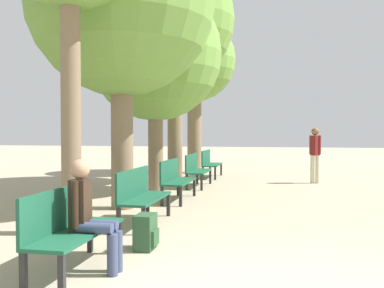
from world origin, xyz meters
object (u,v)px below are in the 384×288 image
Objects in this scene: tree_row_4 at (194,62)px; person_seated at (90,212)px; bench_row_0 at (70,224)px; pedestrian_near at (315,151)px; tree_row_1 at (121,4)px; tree_row_3 at (175,23)px; tree_row_2 at (155,55)px; backpack at (146,232)px; bench_row_4 at (210,162)px; bench_row_2 at (175,177)px; bench_row_1 at (140,193)px; bench_row_3 at (196,168)px.

tree_row_4 reaches higher than person_seated.
pedestrian_near is at bearing 69.34° from bench_row_0.
tree_row_3 reaches higher than tree_row_1.
backpack is at bearing -75.13° from tree_row_2.
tree_row_4 is (-0.82, 1.48, 3.66)m from bench_row_4.
tree_row_4 is at bearing 97.20° from bench_row_2.
tree_row_3 is at bearing 100.71° from backpack.
backpack is (1.39, -7.38, -4.67)m from tree_row_3.
bench_row_3 is (0.00, 5.02, 0.00)m from bench_row_1.
bench_row_1 is 1.00× the size of bench_row_4.
pedestrian_near is (3.41, 4.02, 0.44)m from bench_row_2.
tree_row_2 is (-0.82, -3.77, 3.02)m from bench_row_4.
bench_row_0 is 0.26× the size of tree_row_1.
bench_row_1 is 1.25× the size of person_seated.
bench_row_1 is at bearing 110.96° from backpack.
tree_row_3 is at bearing 90.00° from tree_row_1.
person_seated is (0.24, -2.50, 0.14)m from bench_row_1.
tree_row_2 is 3.13× the size of pedestrian_near.
bench_row_1 is 3.95m from tree_row_1.
bench_row_4 is 0.27× the size of tree_row_4.
tree_row_2 reaches higher than bench_row_3.
tree_row_4 is 12.40× the size of backpack.
bench_row_0 is 3.36× the size of backpack.
tree_row_1 is at bearing -90.00° from tree_row_3.
bench_row_0 and bench_row_4 have the same top height.
tree_row_2 reaches higher than backpack.
tree_row_4 reaches higher than backpack.
bench_row_1 reaches higher than backpack.
pedestrian_near is (3.41, -1.00, 0.44)m from bench_row_4.
bench_row_0 is at bearing -90.00° from bench_row_3.
person_seated is (0.24, 0.01, 0.14)m from bench_row_0.
backpack is at bearing -63.74° from tree_row_1.
bench_row_1 is at bearing -82.05° from tree_row_3.
tree_row_2 is (-0.82, 3.75, 3.02)m from bench_row_1.
bench_row_4 reaches higher than backpack.
bench_row_1 is at bearing 95.50° from person_seated.
tree_row_3 is at bearing 95.59° from bench_row_0.
bench_row_3 is 5.24m from tree_row_1.
bench_row_0 is at bearing -82.54° from tree_row_2.
bench_row_0 is 2.51m from bench_row_1.
bench_row_1 is 5.02m from bench_row_3.
tree_row_3 is at bearing -171.26° from pedestrian_near.
pedestrian_near is (3.41, 6.53, 0.44)m from bench_row_1.
person_seated is at bearing -82.78° from tree_row_3.
backpack is at bearing 71.58° from person_seated.
tree_row_2 is at bearing -90.00° from tree_row_4.
pedestrian_near is (4.23, 5.20, -3.19)m from tree_row_1.
tree_row_4 is 3.45× the size of pedestrian_near.
tree_row_2 is at bearing 90.00° from tree_row_1.
pedestrian_near is at bearing 62.44° from bench_row_1.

